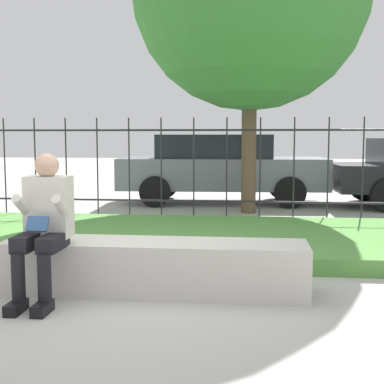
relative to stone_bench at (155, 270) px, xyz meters
name	(u,v)px	position (x,y,z in m)	size (l,w,h in m)	color
ground_plane	(118,291)	(-0.34, 0.00, -0.21)	(60.00, 60.00, 0.00)	#B2AFA8
stone_bench	(155,270)	(0.00, 0.00, 0.00)	(2.75, 0.57, 0.47)	beige
person_seated_reader	(44,221)	(-0.90, -0.32, 0.49)	(0.42, 0.73, 1.27)	black
grass_berm	(157,238)	(-0.34, 2.12, -0.12)	(10.71, 2.85, 0.18)	#569342
iron_fence	(177,168)	(-0.34, 4.10, 0.69)	(8.71, 0.03, 1.72)	#232326
car_parked_center	(220,167)	(0.23, 6.70, 0.56)	(4.39, 1.97, 1.45)	slate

